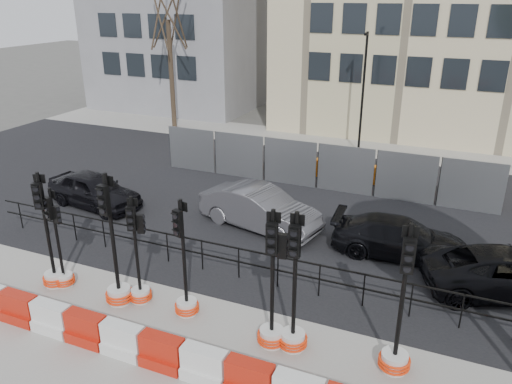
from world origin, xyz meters
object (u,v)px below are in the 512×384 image
at_px(traffic_signal_a, 52,264).
at_px(traffic_signal_h, 397,343).
at_px(car_c, 400,238).
at_px(car_a, 94,190).
at_px(traffic_signal_d, 139,278).

xyz_separation_m(traffic_signal_a, traffic_signal_h, (9.37, 0.26, 0.03)).
xyz_separation_m(traffic_signal_a, car_c, (8.71, 5.59, -0.09)).
relative_size(traffic_signal_a, car_c, 0.79).
distance_m(traffic_signal_a, car_a, 5.68).
bearing_deg(traffic_signal_a, traffic_signal_h, -18.36).
relative_size(traffic_signal_a, traffic_signal_h, 0.96).
bearing_deg(traffic_signal_h, traffic_signal_d, 171.26).
height_order(traffic_signal_d, car_a, traffic_signal_d).
xyz_separation_m(traffic_signal_h, car_a, (-12.08, 4.73, -0.06)).
distance_m(traffic_signal_d, car_a, 7.17).
bearing_deg(car_a, car_c, -78.63).
xyz_separation_m(traffic_signal_d, car_a, (-5.41, 4.70, -0.05)).
relative_size(traffic_signal_h, car_c, 0.83).
relative_size(traffic_signal_a, car_a, 0.82).
height_order(traffic_signal_h, car_c, traffic_signal_h).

